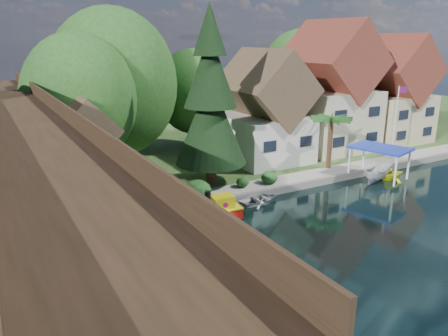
{
  "coord_description": "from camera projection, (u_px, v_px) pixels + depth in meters",
  "views": [
    {
      "loc": [
        -17.84,
        -19.38,
        12.48
      ],
      "look_at": [
        -3.33,
        6.0,
        3.71
      ],
      "focal_mm": 35.0,
      "sensor_mm": 36.0,
      "label": 1
    }
  ],
  "objects": [
    {
      "name": "conifer",
      "position": [
        210.0,
        101.0,
        35.39
      ],
      "size": [
        5.95,
        5.95,
        14.64
      ],
      "color": "#382314",
      "rests_on": "bank"
    },
    {
      "name": "bank",
      "position": [
        139.0,
        136.0,
        56.38
      ],
      "size": [
        140.0,
        52.0,
        0.5
      ],
      "primitive_type": "cube",
      "color": "#2B4A1D",
      "rests_on": "ground"
    },
    {
      "name": "shrubs",
      "position": [
        188.0,
        191.0,
        33.34
      ],
      "size": [
        15.76,
        2.47,
        1.7
      ],
      "color": "#1C4418",
      "rests_on": "bank"
    },
    {
      "name": "bg_trees",
      "position": [
        186.0,
        91.0,
        44.23
      ],
      "size": [
        49.9,
        13.3,
        10.57
      ],
      "color": "#382314",
      "rests_on": "bank"
    },
    {
      "name": "trestle_bridge",
      "position": [
        26.0,
        176.0,
        23.34
      ],
      "size": [
        4.12,
        44.18,
        9.3
      ],
      "color": "black",
      "rests_on": "ground"
    },
    {
      "name": "palm_tree",
      "position": [
        331.0,
        120.0,
        40.29
      ],
      "size": [
        4.11,
        4.11,
        5.29
      ],
      "color": "#382314",
      "rests_on": "bank"
    },
    {
      "name": "boat_yellow",
      "position": [
        391.0,
        172.0,
        39.68
      ],
      "size": [
        3.25,
        2.96,
        1.47
      ],
      "primitive_type": "imported",
      "rotation": [
        0.0,
        0.0,
        1.35
      ],
      "color": "yellow",
      "rests_on": "ground"
    },
    {
      "name": "flagpole",
      "position": [
        397.0,
        115.0,
        43.81
      ],
      "size": [
        1.16,
        0.18,
        7.4
      ],
      "color": "white",
      "rests_on": "bank"
    },
    {
      "name": "house_left",
      "position": [
        264.0,
        114.0,
        43.34
      ],
      "size": [
        7.64,
        8.64,
        11.02
      ],
      "color": "beige",
      "rests_on": "bank"
    },
    {
      "name": "house_center",
      "position": [
        330.0,
        95.0,
        47.67
      ],
      "size": [
        8.65,
        9.18,
        13.89
      ],
      "color": "#BCB392",
      "rests_on": "bank"
    },
    {
      "name": "shed",
      "position": [
        84.0,
        153.0,
        33.91
      ],
      "size": [
        5.09,
        5.4,
        7.85
      ],
      "color": "beige",
      "rests_on": "bank"
    },
    {
      "name": "boat_white_a",
      "position": [
        260.0,
        198.0,
        34.25
      ],
      "size": [
        3.58,
        2.66,
        0.71
      ],
      "primitive_type": "imported",
      "rotation": [
        0.0,
        0.0,
        1.63
      ],
      "color": "silver",
      "rests_on": "ground"
    },
    {
      "name": "boat_canopy",
      "position": [
        378.0,
        166.0,
        39.22
      ],
      "size": [
        4.59,
        5.62,
        3.14
      ],
      "color": "silver",
      "rests_on": "ground"
    },
    {
      "name": "seawall",
      "position": [
        288.0,
        188.0,
        36.65
      ],
      "size": [
        60.0,
        0.4,
        0.62
      ],
      "primitive_type": "cube",
      "color": "slate",
      "rests_on": "ground"
    },
    {
      "name": "ground",
      "position": [
        315.0,
        239.0,
        28.18
      ],
      "size": [
        140.0,
        140.0,
        0.0
      ],
      "primitive_type": "plane",
      "color": "black",
      "rests_on": "ground"
    },
    {
      "name": "tugboat",
      "position": [
        220.0,
        209.0,
        31.19
      ],
      "size": [
        3.19,
        1.87,
        2.25
      ],
      "color": "#AC120B",
      "rests_on": "ground"
    },
    {
      "name": "promenade",
      "position": [
        297.0,
        178.0,
        38.62
      ],
      "size": [
        50.0,
        2.6,
        0.06
      ],
      "primitive_type": "cube",
      "color": "gray",
      "rests_on": "bank"
    },
    {
      "name": "house_right",
      "position": [
        389.0,
        96.0,
        51.71
      ],
      "size": [
        8.15,
        8.64,
        12.45
      ],
      "color": "tan",
      "rests_on": "bank"
    }
  ]
}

